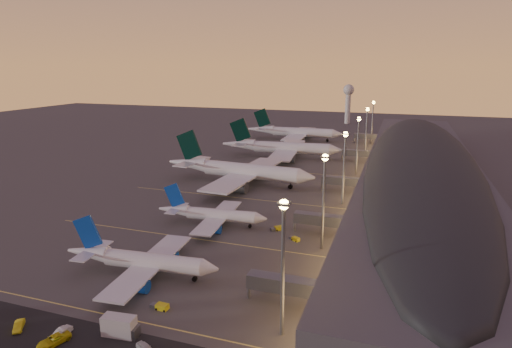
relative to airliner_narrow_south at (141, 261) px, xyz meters
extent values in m
plane|color=#3D3B39|center=(1.39, 28.41, -3.56)|extent=(700.00, 700.00, 0.00)
cylinder|color=silver|center=(3.33, 0.29, 0.06)|extent=(24.04, 6.12, 4.05)
cone|color=silver|center=(17.08, 1.51, 0.06)|extent=(4.18, 4.37, 4.05)
cone|color=silver|center=(-13.86, -1.22, 0.57)|extent=(11.05, 4.98, 4.05)
cube|color=silver|center=(2.18, 0.19, -0.64)|extent=(9.88, 34.56, 0.45)
cylinder|color=#0F3B9B|center=(2.29, 7.73, -2.01)|extent=(5.61, 3.50, 3.04)
cylinder|color=#0F3B9B|center=(3.61, -7.21, -2.01)|extent=(5.61, 3.50, 3.04)
cube|color=#0F3B9B|center=(-13.33, -1.18, 5.82)|extent=(7.44, 1.26, 8.78)
cube|color=silver|center=(-12.56, -1.11, 1.18)|extent=(4.90, 12.56, 0.28)
cylinder|color=black|center=(13.27, 1.17, -2.76)|extent=(0.35, 0.35, 1.60)
cylinder|color=black|center=(13.27, 1.17, -2.99)|extent=(1.19, 0.81, 1.13)
cylinder|color=black|center=(1.17, 2.95, -2.76)|extent=(0.35, 0.35, 1.60)
cylinder|color=black|center=(1.17, 2.95, -2.99)|extent=(1.19, 0.81, 1.13)
cylinder|color=black|center=(1.67, -2.70, -2.76)|extent=(0.35, 0.35, 1.60)
cylinder|color=black|center=(1.67, -2.70, -2.99)|extent=(1.19, 0.81, 1.13)
cylinder|color=silver|center=(5.07, 35.52, -0.26)|extent=(21.89, 5.55, 3.69)
cone|color=silver|center=(17.59, 36.61, -0.26)|extent=(3.80, 3.98, 3.69)
cone|color=silver|center=(-10.59, 34.16, 0.20)|extent=(10.06, 4.52, 3.69)
cube|color=silver|center=(4.02, 35.43, -0.90)|extent=(8.96, 31.48, 0.41)
cylinder|color=#0F3B9B|center=(4.13, 42.30, -2.15)|extent=(5.11, 3.18, 2.77)
cylinder|color=#0F3B9B|center=(5.31, 28.69, -2.15)|extent=(5.11, 3.18, 2.77)
cube|color=#0F3B9B|center=(-10.11, 34.20, 4.98)|extent=(6.78, 1.14, 8.00)
cube|color=silver|center=(-9.41, 34.26, 0.76)|extent=(4.45, 11.44, 0.26)
cylinder|color=black|center=(14.13, 36.31, -2.83)|extent=(0.32, 0.32, 1.46)
cylinder|color=black|center=(14.13, 36.31, -3.04)|extent=(1.08, 0.73, 1.03)
cylinder|color=black|center=(3.10, 37.94, -2.83)|extent=(0.32, 0.32, 1.46)
cylinder|color=black|center=(3.10, 37.94, -3.04)|extent=(1.08, 0.73, 1.03)
cylinder|color=black|center=(3.55, 32.80, -2.83)|extent=(0.32, 0.32, 1.46)
cylinder|color=black|center=(3.55, 32.80, -3.04)|extent=(1.08, 0.73, 1.03)
cylinder|color=silver|center=(-1.94, 82.31, 2.01)|extent=(41.26, 8.89, 6.19)
cone|color=silver|center=(21.78, 80.74, 2.01)|extent=(7.00, 6.61, 6.19)
cone|color=silver|center=(-31.60, 84.28, 2.79)|extent=(18.86, 7.40, 6.19)
cube|color=silver|center=(-3.92, 82.44, 0.93)|extent=(15.82, 60.50, 0.68)
cylinder|color=#585A5F|center=(-1.73, 95.49, -1.16)|extent=(9.53, 5.25, 4.64)
cylinder|color=#585A5F|center=(-3.47, 69.22, -1.16)|extent=(9.53, 5.25, 4.64)
cube|color=black|center=(-30.67, 84.22, 10.78)|extent=(12.25, 1.74, 13.74)
cube|color=silver|center=(-29.36, 84.13, 3.72)|extent=(8.02, 21.93, 0.43)
cylinder|color=black|center=(15.21, 81.17, -2.32)|extent=(0.53, 0.53, 2.48)
cylinder|color=black|center=(15.21, 81.17, -2.69)|extent=(1.80, 1.20, 1.73)
cylinder|color=black|center=(-4.95, 86.85, -2.32)|extent=(0.53, 0.53, 2.48)
cylinder|color=black|center=(-4.95, 86.85, -2.69)|extent=(1.80, 1.20, 1.73)
cylinder|color=black|center=(-5.53, 78.21, -2.32)|extent=(0.53, 0.53, 2.48)
cylinder|color=black|center=(-5.53, 78.21, -2.69)|extent=(1.80, 1.20, 1.73)
cylinder|color=silver|center=(0.97, 138.14, 1.84)|extent=(40.05, 9.59, 6.00)
cone|color=silver|center=(23.91, 140.24, 1.84)|extent=(6.92, 6.56, 6.00)
cone|color=silver|center=(-27.70, 135.52, 2.59)|extent=(18.39, 7.61, 6.00)
cube|color=silver|center=(-0.94, 137.97, 0.79)|extent=(16.75, 58.79, 0.66)
cylinder|color=#585A5F|center=(-0.83, 150.79, -1.23)|extent=(9.33, 5.30, 4.50)
cylinder|color=#585A5F|center=(1.49, 125.38, -1.23)|extent=(9.33, 5.30, 4.50)
cube|color=black|center=(-26.81, 135.60, 10.34)|extent=(11.86, 1.97, 13.31)
cube|color=silver|center=(-25.54, 135.72, 3.49)|extent=(8.27, 21.37, 0.42)
cylinder|color=black|center=(17.56, 139.66, -2.36)|extent=(0.52, 0.52, 2.40)
cylinder|color=black|center=(17.56, 139.66, -2.72)|extent=(1.77, 1.20, 1.68)
cylinder|color=black|center=(-2.60, 142.03, -2.36)|extent=(0.52, 0.52, 2.40)
cylinder|color=black|center=(-2.60, 142.03, -2.72)|extent=(1.77, 1.20, 1.68)
cylinder|color=black|center=(-1.83, 133.67, -2.36)|extent=(0.52, 0.52, 2.40)
cylinder|color=black|center=(-1.83, 133.67, -2.72)|extent=(1.77, 1.20, 1.68)
cylinder|color=silver|center=(-5.65, 193.64, 1.75)|extent=(39.17, 6.83, 5.90)
cone|color=silver|center=(17.01, 194.18, 1.75)|extent=(6.44, 6.05, 5.90)
cone|color=silver|center=(-33.98, 192.96, 2.49)|extent=(17.76, 6.32, 5.90)
cube|color=silver|center=(-7.54, 193.60, 0.72)|extent=(12.69, 57.31, 0.65)
cylinder|color=#585A5F|center=(-6.58, 206.18, -1.27)|extent=(8.92, 4.64, 4.43)
cylinder|color=#585A5F|center=(-5.98, 181.08, -1.27)|extent=(8.92, 4.64, 4.43)
cube|color=black|center=(-33.09, 192.98, 10.12)|extent=(11.66, 1.16, 13.10)
cube|color=silver|center=(-31.84, 193.01, 3.38)|extent=(6.79, 20.69, 0.41)
cylinder|color=black|center=(10.74, 194.03, -2.38)|extent=(0.48, 0.48, 2.36)
cylinder|color=black|center=(10.74, 194.03, -2.73)|extent=(1.68, 1.07, 1.65)
cylinder|color=black|center=(-8.90, 197.70, -2.38)|extent=(0.48, 0.48, 2.36)
cylinder|color=black|center=(-8.90, 197.70, -2.73)|extent=(1.68, 1.07, 1.65)
cylinder|color=black|center=(-8.70, 189.44, -2.38)|extent=(0.48, 0.48, 2.36)
cylinder|color=black|center=(-8.70, 189.44, -2.73)|extent=(1.68, 1.07, 1.65)
cube|color=#47474B|center=(63.39, 100.91, 2.44)|extent=(40.00, 255.00, 12.00)
ellipsoid|color=black|center=(63.39, 100.91, 8.44)|extent=(39.00, 253.00, 10.92)
cube|color=#FFB457|center=(43.19, 100.91, 1.44)|extent=(0.40, 244.80, 8.00)
cube|color=#585A5F|center=(35.39, -1.59, 0.94)|extent=(16.00, 3.20, 3.00)
cylinder|color=slate|center=(27.39, -1.59, -1.36)|extent=(0.70, 0.70, 4.40)
cube|color=#585A5F|center=(35.39, 38.41, 0.94)|extent=(16.00, 3.20, 3.00)
cylinder|color=slate|center=(27.39, 38.41, -1.36)|extent=(0.70, 0.70, 4.40)
cube|color=#585A5F|center=(35.39, 83.41, 0.94)|extent=(16.00, 3.20, 3.00)
cylinder|color=slate|center=(27.39, 83.41, -1.36)|extent=(0.70, 0.70, 4.40)
cube|color=#585A5F|center=(35.39, 140.41, 0.94)|extent=(16.00, 3.20, 3.00)
cylinder|color=slate|center=(27.39, 140.41, -1.36)|extent=(0.70, 0.70, 4.40)
cube|color=#585A5F|center=(35.39, 196.41, 0.94)|extent=(16.00, 3.20, 3.00)
cylinder|color=slate|center=(27.39, 196.41, -1.36)|extent=(0.70, 0.70, 4.40)
cylinder|color=slate|center=(37.39, -11.59, 8.94)|extent=(0.70, 0.70, 25.00)
cube|color=slate|center=(37.39, -11.59, 21.64)|extent=(2.20, 2.20, 0.50)
sphere|color=#FFCA55|center=(37.39, -11.59, 21.44)|extent=(1.80, 1.80, 1.80)
cylinder|color=slate|center=(37.39, 28.41, 8.94)|extent=(0.70, 0.70, 25.00)
cube|color=slate|center=(37.39, 28.41, 21.64)|extent=(2.20, 2.20, 0.50)
sphere|color=#FFCA55|center=(37.39, 28.41, 21.44)|extent=(1.80, 1.80, 1.80)
cylinder|color=slate|center=(37.39, 68.41, 8.94)|extent=(0.70, 0.70, 25.00)
cube|color=slate|center=(37.39, 68.41, 21.64)|extent=(2.20, 2.20, 0.50)
sphere|color=#FFCA55|center=(37.39, 68.41, 21.44)|extent=(1.80, 1.80, 1.80)
cylinder|color=slate|center=(37.39, 113.41, 8.94)|extent=(0.70, 0.70, 25.00)
cube|color=slate|center=(37.39, 113.41, 21.64)|extent=(2.20, 2.20, 0.50)
sphere|color=#FFCA55|center=(37.39, 113.41, 21.44)|extent=(1.80, 1.80, 1.80)
cylinder|color=slate|center=(37.39, 158.41, 8.94)|extent=(0.70, 0.70, 25.00)
cube|color=slate|center=(37.39, 158.41, 21.64)|extent=(2.20, 2.20, 0.50)
sphere|color=#FFCA55|center=(37.39, 158.41, 21.44)|extent=(1.80, 1.80, 1.80)
cylinder|color=slate|center=(37.39, 203.41, 8.94)|extent=(0.70, 0.70, 25.00)
cube|color=slate|center=(37.39, 203.41, 21.64)|extent=(2.20, 2.20, 0.50)
sphere|color=#FFCA55|center=(37.39, 203.41, 21.44)|extent=(1.80, 1.80, 1.80)
cylinder|color=silver|center=(11.39, 288.41, 9.44)|extent=(4.40, 4.40, 26.00)
sphere|color=silver|center=(11.39, 288.41, 24.44)|extent=(9.00, 9.00, 9.00)
cube|color=black|center=(1.39, -27.59, -3.55)|extent=(260.00, 16.00, 0.01)
cube|color=#D8C659|center=(1.39, -16.59, -3.55)|extent=(90.00, 0.36, 0.00)
cube|color=#D8C659|center=(1.39, 23.41, -3.55)|extent=(90.00, 0.36, 0.00)
cube|color=#D8C659|center=(1.39, 63.41, -3.55)|extent=(90.00, 0.36, 0.00)
cube|color=#D8C659|center=(1.39, 108.41, -3.55)|extent=(90.00, 0.36, 0.00)
cube|color=#D8C659|center=(1.39, 163.41, -3.55)|extent=(90.00, 0.36, 0.00)
cube|color=yellow|center=(12.33, -11.38, -2.99)|extent=(2.52, 1.63, 1.13)
cube|color=#585A5F|center=(10.48, -11.32, -3.15)|extent=(1.49, 1.39, 0.82)
cylinder|color=black|center=(13.29, -10.64, -3.33)|extent=(0.46, 0.20, 0.45)
cylinder|color=black|center=(13.23, -12.18, -3.33)|extent=(0.46, 0.20, 0.45)
cylinder|color=black|center=(11.43, -10.58, -3.33)|extent=(0.46, 0.20, 0.45)
cylinder|color=black|center=(11.38, -12.12, -3.33)|extent=(0.46, 0.20, 0.45)
cube|color=yellow|center=(31.58, 3.15, -3.01)|extent=(2.74, 2.22, 1.09)
cube|color=#585A5F|center=(29.92, 2.53, -3.16)|extent=(1.75, 1.69, 0.79)
cylinder|color=black|center=(32.16, 4.16, -3.34)|extent=(0.47, 0.32, 0.43)
cylinder|color=black|center=(32.68, 2.77, -3.34)|extent=(0.47, 0.32, 0.43)
cylinder|color=black|center=(30.49, 3.53, -3.34)|extent=(0.47, 0.32, 0.43)
cylinder|color=black|center=(31.01, 2.15, -3.34)|extent=(0.47, 0.32, 0.43)
cube|color=yellow|center=(29.57, 31.18, -3.06)|extent=(2.55, 2.28, 0.99)
cube|color=#585A5F|center=(28.18, 32.03, -3.20)|extent=(1.69, 1.66, 0.72)
cylinder|color=black|center=(30.62, 31.34, -3.36)|extent=(0.42, 0.35, 0.40)
cylinder|color=black|center=(29.91, 30.18, -3.36)|extent=(0.42, 0.35, 0.40)
cylinder|color=black|center=(29.23, 32.18, -3.36)|extent=(0.42, 0.35, 0.40)
cylinder|color=black|center=(28.53, 31.03, -3.36)|extent=(0.42, 0.35, 0.40)
cube|color=silver|center=(9.43, -21.32, -1.68)|extent=(6.30, 3.27, 3.75)
cube|color=#585A5F|center=(12.06, -21.04, -2.57)|extent=(2.23, 2.62, 1.98)
cube|color=yellow|center=(22.85, 37.53, -2.98)|extent=(2.93, 2.82, 1.15)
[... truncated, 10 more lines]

